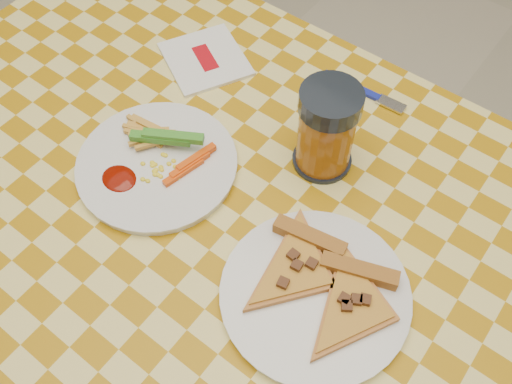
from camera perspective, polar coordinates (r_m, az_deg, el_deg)
ground at (r=1.51m, az=-1.75°, el=-18.48°), size 8.00×8.00×0.00m
table at (r=0.87m, az=-2.89°, el=-6.46°), size 1.28×0.88×0.76m
plate_left at (r=0.88m, az=-9.84°, el=2.61°), size 0.29×0.29×0.01m
plate_right at (r=0.76m, az=5.91°, el=-10.21°), size 0.29×0.29×0.01m
fries_veggies at (r=0.87m, az=-9.77°, el=4.14°), size 0.17×0.15×0.04m
pizza_slices at (r=0.75m, az=6.74°, el=-8.99°), size 0.26×0.23×0.02m
drink_glass at (r=0.83m, az=7.06°, el=6.14°), size 0.09×0.09×0.15m
napkin at (r=1.03m, az=-5.08°, el=13.10°), size 0.18×0.18×0.01m
fork at (r=0.98m, az=10.80°, el=9.84°), size 0.15×0.02×0.01m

